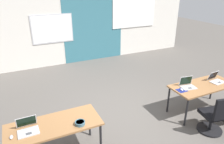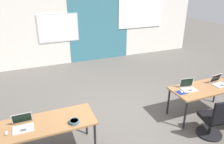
# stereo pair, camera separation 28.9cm
# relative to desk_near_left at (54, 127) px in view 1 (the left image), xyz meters

# --- Properties ---
(ground_plane) EXTENTS (24.00, 24.00, 0.00)m
(ground_plane) POSITION_rel_desk_near_left_xyz_m (1.75, 0.60, -0.66)
(ground_plane) COLOR #56514C
(back_wall_assembly) EXTENTS (10.00, 0.27, 2.80)m
(back_wall_assembly) POSITION_rel_desk_near_left_xyz_m (1.79, 4.80, 0.75)
(back_wall_assembly) COLOR silver
(back_wall_assembly) RESTS_ON ground
(desk_near_left) EXTENTS (1.60, 0.70, 0.72)m
(desk_near_left) POSITION_rel_desk_near_left_xyz_m (0.00, 0.00, 0.00)
(desk_near_left) COLOR olive
(desk_near_left) RESTS_ON ground
(desk_near_right) EXTENTS (1.60, 0.70, 0.72)m
(desk_near_right) POSITION_rel_desk_near_left_xyz_m (3.50, 0.00, 0.00)
(desk_near_right) COLOR olive
(desk_near_right) RESTS_ON ground
(laptop_near_left_end) EXTENTS (0.34, 0.31, 0.23)m
(laptop_near_left_end) POSITION_rel_desk_near_left_xyz_m (-0.41, 0.00, 0.11)
(laptop_near_left_end) COLOR #B7B7BC
(laptop_near_left_end) RESTS_ON desk_near_left
(mouse_near_left_end) EXTENTS (0.06, 0.10, 0.03)m
(mouse_near_left_end) POSITION_rel_desk_near_left_xyz_m (-0.67, -0.07, 0.08)
(mouse_near_left_end) COLOR #B2B2B7
(mouse_near_left_end) RESTS_ON desk_near_left
(laptop_near_right_inner) EXTENTS (0.37, 0.32, 0.24)m
(laptop_near_right_inner) POSITION_rel_desk_near_left_xyz_m (3.08, 0.08, 0.11)
(laptop_near_right_inner) COLOR #B7B7BC
(laptop_near_right_inner) RESTS_ON desk_near_right
(mousepad_near_right_inner) EXTENTS (0.22, 0.19, 0.00)m
(mousepad_near_right_inner) POSITION_rel_desk_near_left_xyz_m (2.85, 0.00, 0.06)
(mousepad_near_right_inner) COLOR navy
(mousepad_near_right_inner) RESTS_ON desk_near_right
(mouse_near_right_inner) EXTENTS (0.08, 0.11, 0.03)m
(mouse_near_right_inner) POSITION_rel_desk_near_left_xyz_m (2.85, 0.00, 0.08)
(mouse_near_right_inner) COLOR silver
(mouse_near_right_inner) RESTS_ON mousepad_near_right_inner
(chair_near_right_inner) EXTENTS (0.52, 0.57, 0.92)m
(chair_near_right_inner) POSITION_rel_desk_near_left_xyz_m (3.12, -0.73, -0.28)
(chair_near_right_inner) COLOR black
(chair_near_right_inner) RESTS_ON ground
(laptop_near_right_end) EXTENTS (0.35, 0.32, 0.23)m
(laptop_near_right_end) POSITION_rel_desk_near_left_xyz_m (3.92, 0.01, 0.11)
(laptop_near_right_end) COLOR silver
(laptop_near_right_end) RESTS_ON desk_near_right
(snack_bowl) EXTENTS (0.18, 0.18, 0.06)m
(snack_bowl) POSITION_rel_desk_near_left_xyz_m (0.41, -0.20, 0.10)
(snack_bowl) COLOR #3D6070
(snack_bowl) RESTS_ON desk_near_left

